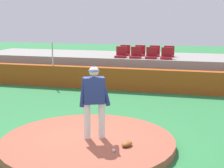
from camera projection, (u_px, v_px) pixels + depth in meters
name	position (u px, v px, depth m)	size (l,w,h in m)	color
ground_plane	(88.00, 146.00, 8.16)	(60.00, 60.00, 0.00)	#2C7B3F
pitchers_mound	(88.00, 143.00, 8.14)	(4.17, 4.17, 0.20)	#A2523D
pitcher	(94.00, 96.00, 7.97)	(0.72, 0.43, 1.77)	silver
baseball	(114.00, 150.00, 7.32)	(0.07, 0.07, 0.07)	white
fielding_glove	(127.00, 144.00, 7.63)	(0.30, 0.20, 0.11)	brown
brick_barrier	(138.00, 80.00, 14.19)	(17.68, 0.40, 0.94)	#A54817
fence_post_left	(53.00, 54.00, 14.97)	(0.06, 0.06, 1.02)	silver
bleacher_platform	(147.00, 68.00, 16.47)	(16.66, 3.39, 1.23)	gray
stadium_chair_0	(121.00, 54.00, 15.50)	(0.48, 0.44, 0.50)	maroon
stadium_chair_1	(136.00, 55.00, 15.30)	(0.48, 0.44, 0.50)	maroon
stadium_chair_2	(151.00, 55.00, 15.13)	(0.48, 0.44, 0.50)	maroon
stadium_chair_3	(167.00, 55.00, 14.94)	(0.48, 0.44, 0.50)	maroon
stadium_chair_4	(125.00, 52.00, 16.32)	(0.48, 0.44, 0.50)	maroon
stadium_chair_5	(140.00, 53.00, 16.18)	(0.48, 0.44, 0.50)	maroon
stadium_chair_6	(154.00, 53.00, 15.98)	(0.48, 0.44, 0.50)	maroon
stadium_chair_7	(169.00, 53.00, 15.82)	(0.48, 0.44, 0.50)	maroon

